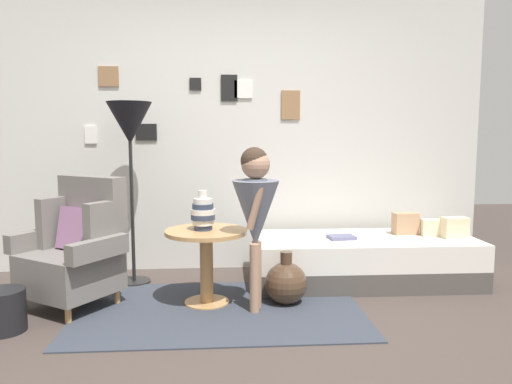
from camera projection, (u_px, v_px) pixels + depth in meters
ground_plane at (242, 354)px, 2.84m from camera, size 12.00×12.00×0.00m
gallery_wall at (233, 133)px, 4.63m from camera, size 4.80×0.12×2.60m
rug at (220, 310)px, 3.56m from camera, size 2.08×1.30×0.01m
armchair at (77, 248)px, 3.63m from camera, size 0.90×0.85×0.97m
daybed at (364, 260)px, 4.23m from camera, size 1.90×0.81×0.40m
pillow_head at (455, 228)px, 4.18m from camera, size 0.22×0.13×0.18m
pillow_mid at (431, 228)px, 4.27m from camera, size 0.18×0.14×0.15m
pillow_back at (405, 224)px, 4.34m from camera, size 0.22×0.14×0.19m
side_table at (206, 250)px, 3.65m from camera, size 0.62×0.62×0.57m
vase_striped at (203, 213)px, 3.62m from camera, size 0.18×0.18×0.30m
floor_lamp at (130, 130)px, 4.09m from camera, size 0.38×0.38×1.56m
person_child at (256, 206)px, 3.47m from camera, size 0.34×0.34×1.20m
book_on_daybed at (341, 237)px, 4.14m from camera, size 0.24×0.18×0.03m
demijohn_near at (286, 283)px, 3.68m from camera, size 0.32×0.32×0.41m
magazine_basket at (3, 311)px, 3.16m from camera, size 0.28×0.28×0.28m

